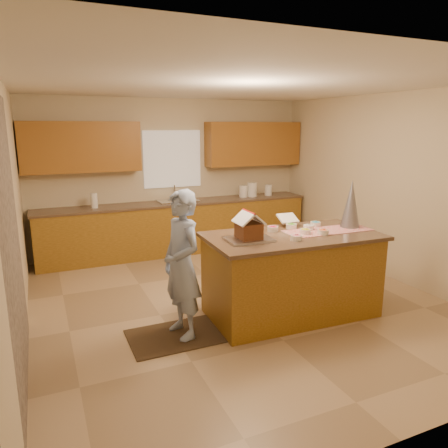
{
  "coord_description": "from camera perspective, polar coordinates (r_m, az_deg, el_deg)",
  "views": [
    {
      "loc": [
        -2.24,
        -4.64,
        2.22
      ],
      "look_at": [
        -0.1,
        0.2,
        1.0
      ],
      "focal_mm": 34.0,
      "sensor_mm": 36.0,
      "label": 1
    }
  ],
  "objects": [
    {
      "name": "tinsel_tree",
      "position": [
        5.46,
        16.72,
        2.62
      ],
      "size": [
        0.25,
        0.25,
        0.59
      ],
      "primitive_type": "cone",
      "rotation": [
        0.0,
        0.0,
        -0.04
      ],
      "color": "#B6B7C3",
      "rests_on": "island_top"
    },
    {
      "name": "wall_left",
      "position": [
        4.73,
        -26.56,
        1.0
      ],
      "size": [
        5.5,
        5.5,
        0.0
      ],
      "primitive_type": "plane",
      "color": "beige",
      "rests_on": "floor"
    },
    {
      "name": "faucet",
      "position": [
        7.7,
        -6.66,
        4.22
      ],
      "size": [
        0.03,
        0.03,
        0.28
      ],
      "primitive_type": "cylinder",
      "color": "silver",
      "rests_on": "back_counter_top"
    },
    {
      "name": "island_base",
      "position": [
        5.15,
        9.04,
        -6.98
      ],
      "size": [
        1.98,
        1.05,
        0.95
      ],
      "primitive_type": "cube",
      "rotation": [
        0.0,
        0.0,
        -0.04
      ],
      "color": "#9E6820",
      "rests_on": "floor"
    },
    {
      "name": "rug",
      "position": [
        4.79,
        -6.05,
        -14.64
      ],
      "size": [
        1.08,
        0.7,
        0.01
      ],
      "primitive_type": "cube",
      "color": "black",
      "rests_on": "floor"
    },
    {
      "name": "upper_cabinet_right",
      "position": [
        8.15,
        3.95,
        10.7
      ],
      "size": [
        1.85,
        0.35,
        0.8
      ],
      "primitive_type": "cube",
      "color": "#9F6522",
      "rests_on": "wall_back"
    },
    {
      "name": "ceiling",
      "position": [
        5.18,
        2.01,
        18.29
      ],
      "size": [
        5.5,
        5.5,
        0.0
      ],
      "primitive_type": "plane",
      "color": "silver",
      "rests_on": "floor"
    },
    {
      "name": "wall_right",
      "position": [
        6.69,
        21.64,
        4.59
      ],
      "size": [
        5.5,
        5.5,
        0.0
      ],
      "primitive_type": "plane",
      "color": "beige",
      "rests_on": "floor"
    },
    {
      "name": "upper_cabinet_left",
      "position": [
        7.25,
        -18.63,
        9.78
      ],
      "size": [
        1.85,
        0.35,
        0.8
      ],
      "primitive_type": "cube",
      "color": "#9F6522",
      "rests_on": "wall_back"
    },
    {
      "name": "stone_accent",
      "position": [
        3.97,
        -26.56,
        -2.57
      ],
      "size": [
        0.0,
        2.5,
        2.5
      ],
      "primitive_type": "plane",
      "rotation": [
        1.57,
        0.0,
        1.57
      ],
      "color": "gray",
      "rests_on": "wall_left"
    },
    {
      "name": "candy_bowls",
      "position": [
        5.13,
        9.69,
        -0.71
      ],
      "size": [
        0.87,
        0.75,
        0.06
      ],
      "color": "silver",
      "rests_on": "island_top"
    },
    {
      "name": "back_counter_base",
      "position": [
        7.65,
        -6.14,
        -0.56
      ],
      "size": [
        4.8,
        0.6,
        0.88
      ],
      "primitive_type": "cube",
      "color": "#9E6820",
      "rests_on": "floor"
    },
    {
      "name": "canister_a",
      "position": [
        8.01,
        2.62,
        4.43
      ],
      "size": [
        0.16,
        0.16,
        0.22
      ],
      "primitive_type": "cylinder",
      "color": "white",
      "rests_on": "back_counter_top"
    },
    {
      "name": "island_top",
      "position": [
        5.01,
        9.24,
        -1.63
      ],
      "size": [
        2.07,
        1.14,
        0.04
      ],
      "primitive_type": "cube",
      "rotation": [
        0.0,
        0.0,
        -0.04
      ],
      "color": "brown",
      "rests_on": "island_base"
    },
    {
      "name": "boy",
      "position": [
        4.49,
        -5.69,
        -5.46
      ],
      "size": [
        0.48,
        0.64,
        1.59
      ],
      "primitive_type": "imported",
      "rotation": [
        0.0,
        0.0,
        -1.38
      ],
      "color": "#98AFD7",
      "rests_on": "rug"
    },
    {
      "name": "wall_front",
      "position": [
        3.06,
        24.9,
        -4.8
      ],
      "size": [
        5.5,
        5.5,
        0.0
      ],
      "primitive_type": "plane",
      "color": "beige",
      "rests_on": "floor"
    },
    {
      "name": "wall_back",
      "position": [
        7.77,
        -6.98,
        6.46
      ],
      "size": [
        5.5,
        5.5,
        0.0
      ],
      "primitive_type": "plane",
      "color": "beige",
      "rests_on": "floor"
    },
    {
      "name": "floor",
      "position": [
        5.61,
        1.79,
        -10.33
      ],
      "size": [
        5.5,
        5.5,
        0.0
      ],
      "primitive_type": "plane",
      "color": "tan",
      "rests_on": "ground"
    },
    {
      "name": "paper_towel",
      "position": [
        7.24,
        -17.08,
        3.03
      ],
      "size": [
        0.11,
        0.11,
        0.24
      ],
      "primitive_type": "cylinder",
      "color": "white",
      "rests_on": "back_counter_top"
    },
    {
      "name": "window_curtain",
      "position": [
        7.72,
        -6.97,
        8.65
      ],
      "size": [
        1.05,
        0.03,
        1.0
      ],
      "primitive_type": "cube",
      "color": "white",
      "rests_on": "wall_back"
    },
    {
      "name": "baking_tray",
      "position": [
        4.68,
        3.32,
        -2.06
      ],
      "size": [
        0.51,
        0.39,
        0.03
      ],
      "primitive_type": "cube",
      "rotation": [
        0.0,
        0.0,
        -0.04
      ],
      "color": "silver",
      "rests_on": "island_top"
    },
    {
      "name": "back_counter_top",
      "position": [
        7.55,
        -6.22,
        2.84
      ],
      "size": [
        4.85,
        0.63,
        0.04
      ],
      "primitive_type": "cube",
      "color": "brown",
      "rests_on": "back_counter_base"
    },
    {
      "name": "gingerbread_house",
      "position": [
        4.65,
        3.34,
        -0.55
      ],
      "size": [
        0.31,
        0.31,
        0.3
      ],
      "color": "brown",
      "rests_on": "baking_tray"
    },
    {
      "name": "sink",
      "position": [
        7.56,
        -6.22,
        2.76
      ],
      "size": [
        0.7,
        0.45,
        0.12
      ],
      "primitive_type": "cube",
      "color": "silver",
      "rests_on": "back_counter_top"
    },
    {
      "name": "table_runner",
      "position": [
        5.26,
        13.81,
        -0.85
      ],
      "size": [
        1.09,
        0.43,
        0.01
      ],
      "primitive_type": "cube",
      "rotation": [
        0.0,
        0.0,
        -0.04
      ],
      "color": "#B90D0D",
      "rests_on": "island_top"
    },
    {
      "name": "canister_c",
      "position": [
        8.26,
        5.98,
        4.57
      ],
      "size": [
        0.14,
        0.14,
        0.2
      ],
      "primitive_type": "cylinder",
      "color": "white",
      "rests_on": "back_counter_top"
    },
    {
      "name": "cookbook",
      "position": [
        5.4,
        8.55,
        0.77
      ],
      "size": [
        0.24,
        0.19,
        0.1
      ],
      "primitive_type": "cube",
      "rotation": [
        -1.13,
        0.0,
        -0.04
      ],
      "color": "white",
      "rests_on": "island_top"
    },
    {
      "name": "canister_b",
      "position": [
        8.09,
        3.79,
        4.65
      ],
      "size": [
        0.18,
        0.18,
        0.26
      ],
      "primitive_type": "cylinder",
      "color": "white",
      "rests_on": "back_counter_top"
    }
  ]
}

